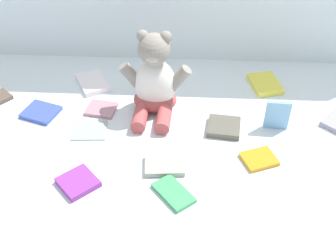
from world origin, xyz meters
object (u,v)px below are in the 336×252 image
(book_case_10, at_px, (265,84))
(book_case_12, at_px, (41,112))
(book_case_5, at_px, (93,83))
(book_case_11, at_px, (101,109))
(book_case_6, at_px, (174,193))
(book_case_7, at_px, (224,127))
(book_case_3, at_px, (259,159))
(book_case_0, at_px, (165,165))
(book_case_4, at_px, (78,182))
(book_case_9, at_px, (89,130))
(book_case_8, at_px, (277,115))
(teddy_bear, at_px, (155,82))

(book_case_10, bearing_deg, book_case_12, 0.70)
(book_case_5, relative_size, book_case_11, 1.42)
(book_case_11, bearing_deg, book_case_12, -71.70)
(book_case_6, relative_size, book_case_7, 1.18)
(book_case_10, relative_size, book_case_11, 1.34)
(book_case_3, distance_m, book_case_10, 0.38)
(book_case_0, height_order, book_case_4, same)
(book_case_12, bearing_deg, book_case_9, 85.03)
(book_case_3, relative_size, book_case_8, 0.91)
(book_case_4, xyz_separation_m, book_case_5, (-0.05, 0.48, 0.00))
(book_case_5, xyz_separation_m, book_case_9, (0.04, -0.25, -0.00))
(teddy_bear, relative_size, book_case_3, 2.94)
(book_case_9, relative_size, book_case_10, 0.85)
(teddy_bear, height_order, book_case_4, teddy_bear)
(teddy_bear, distance_m, book_case_7, 0.26)
(teddy_bear, xyz_separation_m, book_case_3, (0.32, -0.23, -0.10))
(book_case_5, bearing_deg, book_case_7, -53.59)
(book_case_11, distance_m, book_case_12, 0.19)
(book_case_4, height_order, book_case_6, book_case_4)
(teddy_bear, relative_size, book_case_6, 2.34)
(book_case_8, height_order, book_case_11, book_case_8)
(book_case_8, distance_m, book_case_12, 0.75)
(teddy_bear, bearing_deg, book_case_9, -144.19)
(book_case_5, bearing_deg, book_case_10, -25.22)
(book_case_7, bearing_deg, book_case_9, -79.37)
(book_case_0, distance_m, book_case_7, 0.25)
(teddy_bear, bearing_deg, book_case_0, -77.54)
(book_case_3, relative_size, book_case_12, 0.88)
(book_case_10, bearing_deg, teddy_bear, 7.11)
(book_case_10, distance_m, book_case_11, 0.58)
(book_case_4, distance_m, book_case_8, 0.63)
(book_case_3, relative_size, book_case_10, 0.74)
(teddy_bear, height_order, book_case_10, teddy_bear)
(book_case_4, distance_m, book_case_5, 0.48)
(book_case_7, xyz_separation_m, book_case_8, (0.16, 0.01, 0.04))
(book_case_0, distance_m, book_case_11, 0.33)
(book_case_0, xyz_separation_m, book_case_5, (-0.28, 0.40, 0.00))
(book_case_4, relative_size, book_case_8, 0.92)
(book_case_10, xyz_separation_m, book_case_11, (-0.55, -0.17, -0.00))
(book_case_3, height_order, book_case_5, book_case_5)
(book_case_8, bearing_deg, book_case_6, -132.58)
(book_case_0, height_order, book_case_8, book_case_8)
(book_case_12, bearing_deg, book_case_0, 80.71)
(book_case_8, bearing_deg, book_case_7, -170.98)
(book_case_4, xyz_separation_m, book_case_7, (0.40, 0.25, 0.00))
(book_case_6, bearing_deg, book_case_3, -8.73)
(teddy_bear, distance_m, book_case_3, 0.40)
(book_case_3, relative_size, book_case_5, 0.70)
(book_case_0, xyz_separation_m, book_case_10, (0.33, 0.42, 0.00))
(book_case_5, bearing_deg, book_case_6, -85.71)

